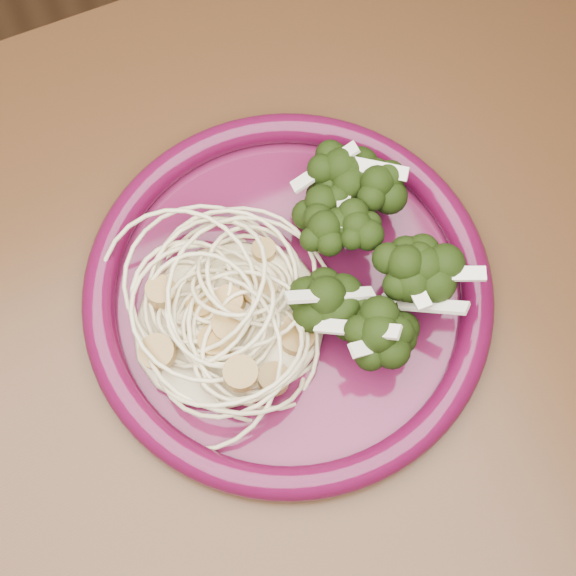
# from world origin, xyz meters

# --- Properties ---
(dining_table) EXTENTS (1.20, 0.80, 0.75)m
(dining_table) POSITION_xyz_m (0.00, 0.00, 0.65)
(dining_table) COLOR #472814
(dining_table) RESTS_ON ground
(dinner_plate) EXTENTS (0.35, 0.35, 0.03)m
(dinner_plate) POSITION_xyz_m (-0.03, 0.07, 0.76)
(dinner_plate) COLOR #4E0F2C
(dinner_plate) RESTS_ON dining_table
(spaghetti_pile) EXTENTS (0.16, 0.15, 0.03)m
(spaghetti_pile) POSITION_xyz_m (-0.08, 0.07, 0.77)
(spaghetti_pile) COLOR beige
(spaghetti_pile) RESTS_ON dinner_plate
(scallop_cluster) EXTENTS (0.14, 0.14, 0.04)m
(scallop_cluster) POSITION_xyz_m (-0.08, 0.07, 0.81)
(scallop_cluster) COLOR #A27C3D
(scallop_cluster) RESTS_ON spaghetti_pile
(broccoli_pile) EXTENTS (0.13, 0.19, 0.06)m
(broccoli_pile) POSITION_xyz_m (0.03, 0.08, 0.79)
(broccoli_pile) COLOR black
(broccoli_pile) RESTS_ON dinner_plate
(onion_garnish) EXTENTS (0.09, 0.12, 0.06)m
(onion_garnish) POSITION_xyz_m (0.03, 0.08, 0.82)
(onion_garnish) COLOR beige
(onion_garnish) RESTS_ON broccoli_pile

